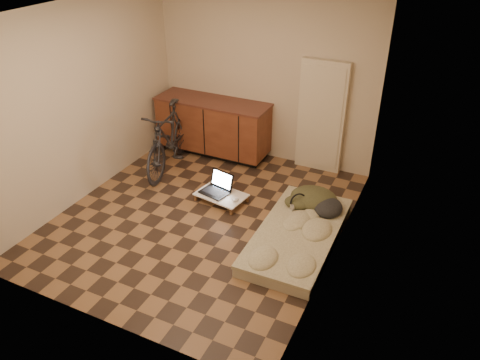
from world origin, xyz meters
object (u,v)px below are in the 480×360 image
at_px(bicycle, 169,135).
at_px(laptop, 217,188).
at_px(futon, 298,235).
at_px(lap_desk, 221,195).

height_order(bicycle, laptop, bicycle).
xyz_separation_m(bicycle, futon, (2.40, -0.90, -0.48)).
relative_size(futon, laptop, 4.26).
xyz_separation_m(lap_desk, laptop, (-0.09, 0.04, 0.07)).
bearing_deg(futon, laptop, 161.46).
relative_size(lap_desk, laptop, 1.65).
height_order(futon, lap_desk, futon).
distance_m(bicycle, lap_desk, 1.35).
height_order(bicycle, futon, bicycle).
height_order(lap_desk, laptop, laptop).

